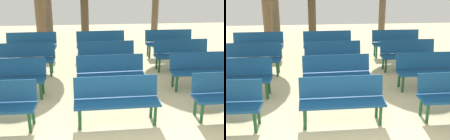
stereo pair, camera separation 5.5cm
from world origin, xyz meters
The scene contains 11 objects.
bench_r0_c1 centered at (-0.04, 1.59, 0.50)m, with size 1.61×0.51×0.87m.
bench_r1_c0 centered at (-2.33, 2.93, 0.50)m, with size 1.60×0.49×0.87m.
bench_r1_c1 centered at (-0.03, 3.02, 0.50)m, with size 1.62×0.55×0.87m.
bench_r1_c2 centered at (2.24, 3.07, 0.50)m, with size 1.60×0.49×0.87m.
bench_r2_c0 centered at (-2.28, 4.40, 0.50)m, with size 1.61×0.51×0.87m.
bench_r2_c1 centered at (-0.03, 4.39, 0.50)m, with size 1.62×0.55×0.87m.
bench_r2_c2 centered at (2.16, 4.44, 0.50)m, with size 1.60×0.48×0.87m.
bench_r3_c0 centered at (-2.36, 5.85, 0.50)m, with size 1.61×0.51×0.87m.
bench_r3_c1 centered at (-0.11, 5.87, 0.50)m, with size 1.61×0.52×0.87m.
bench_r3_c2 centered at (2.20, 5.87, 0.50)m, with size 1.61×0.50×0.87m.
tree_2 centered at (-2.48, 8.88, 1.33)m, with size 0.42×0.42×2.65m.
Camera 1 is at (-0.56, -3.17, 2.74)m, focal length 44.87 mm.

